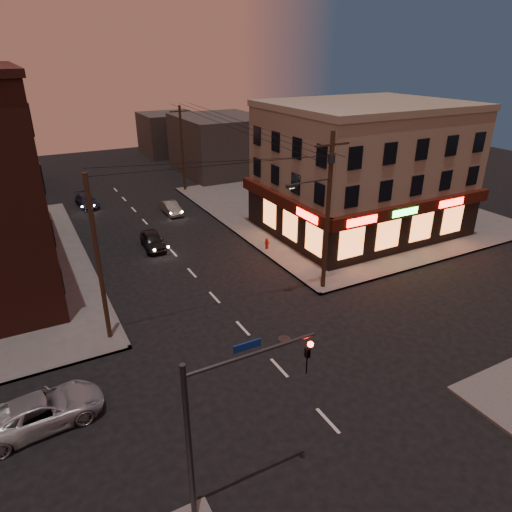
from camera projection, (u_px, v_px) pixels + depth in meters
ground at (279, 368)px, 22.47m from camera, size 120.00×120.00×0.00m
sidewalk_ne at (336, 207)px, 45.47m from camera, size 24.00×28.00×0.15m
pizza_building at (362, 169)px, 37.94m from camera, size 15.85×12.85×10.50m
bg_building_ne_a at (221, 145)px, 57.62m from camera, size 10.00×12.00×7.00m
bg_building_ne_b at (170, 134)px, 68.22m from camera, size 8.00×8.00×6.00m
utility_pole_main at (327, 205)px, 27.65m from camera, size 4.20×0.44×10.00m
utility_pole_far at (182, 149)px, 49.22m from camera, size 0.26×0.26×9.00m
utility_pole_west at (98, 261)px, 22.86m from camera, size 0.24×0.24×9.00m
traffic_signal at (219, 415)px, 13.86m from camera, size 4.49×0.32×6.47m
suv_cross at (42, 411)px, 18.85m from camera, size 5.09×2.70×1.36m
sedan_near at (153, 241)px, 35.89m from camera, size 1.81×3.93×1.30m
sedan_mid at (171, 208)px, 43.60m from camera, size 1.33×3.58×1.17m
sedan_far at (87, 201)px, 45.60m from camera, size 2.06×4.21×1.18m
fire_hydrant at (267, 243)px, 35.54m from camera, size 0.39×0.39×0.86m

